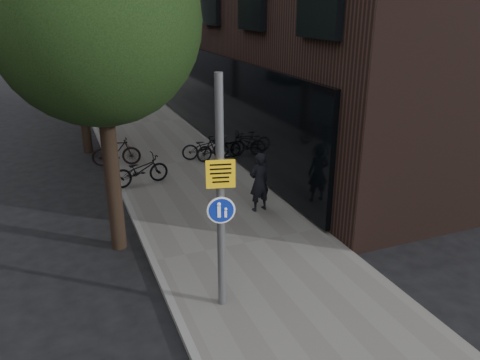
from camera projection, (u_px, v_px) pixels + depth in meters
ground at (301, 333)px, 8.55m from camera, size 120.00×120.00×0.00m
sidewalk at (176, 164)px, 17.29m from camera, size 4.50×60.00×0.12m
curb_edge at (114, 172)px, 16.51m from camera, size 0.15×60.00×0.13m
street_tree_near at (100, 30)px, 9.88m from camera, size 4.40×4.40×7.50m
street_tree_mid at (74, 18)px, 17.26m from camera, size 5.00×5.00×7.80m
street_tree_far at (64, 14)px, 25.07m from camera, size 5.00×5.00×7.80m
signpost at (220, 197)px, 8.39m from camera, size 0.51×0.15×4.47m
pedestrian at (259, 182)px, 13.03m from camera, size 0.67×0.50×1.70m
parked_bike_facade_near at (205, 147)px, 17.53m from camera, size 1.85×0.85×0.94m
parked_bike_facade_far at (216, 148)px, 17.40m from camera, size 1.66×0.70×0.97m
parked_bike_curb_near at (140, 170)px, 15.04m from camera, size 1.94×0.95×0.98m
parked_bike_curb_far at (116, 152)px, 16.80m from camera, size 1.79×0.83×1.04m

